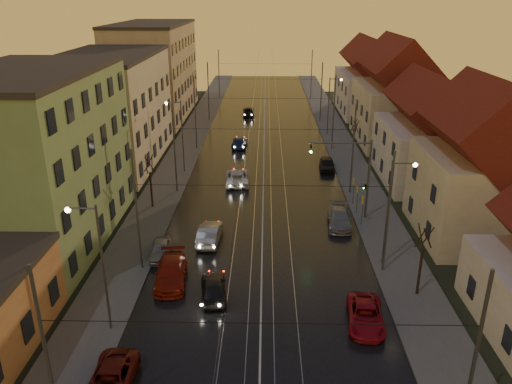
# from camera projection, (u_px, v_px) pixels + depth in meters

# --- Properties ---
(ground) EXTENTS (160.00, 160.00, 0.00)m
(ground) POSITION_uv_depth(u_px,v_px,m) (260.00, 355.00, 27.35)
(ground) COLOR black
(ground) RESTS_ON ground
(road) EXTENTS (16.00, 120.00, 0.04)m
(road) POSITION_uv_depth(u_px,v_px,m) (264.00, 147.00, 64.51)
(road) COLOR black
(road) RESTS_ON ground
(sidewalk_left) EXTENTS (4.00, 120.00, 0.15)m
(sidewalk_left) POSITION_uv_depth(u_px,v_px,m) (187.00, 146.00, 64.68)
(sidewalk_left) COLOR #4C4C4C
(sidewalk_left) RESTS_ON ground
(sidewalk_right) EXTENTS (4.00, 120.00, 0.15)m
(sidewalk_right) POSITION_uv_depth(u_px,v_px,m) (341.00, 147.00, 64.30)
(sidewalk_right) COLOR #4C4C4C
(sidewalk_right) RESTS_ON ground
(tram_rail_0) EXTENTS (0.06, 120.00, 0.03)m
(tram_rail_0) POSITION_uv_depth(u_px,v_px,m) (247.00, 147.00, 64.54)
(tram_rail_0) COLOR gray
(tram_rail_0) RESTS_ON road
(tram_rail_1) EXTENTS (0.06, 120.00, 0.03)m
(tram_rail_1) POSITION_uv_depth(u_px,v_px,m) (258.00, 147.00, 64.51)
(tram_rail_1) COLOR gray
(tram_rail_1) RESTS_ON road
(tram_rail_2) EXTENTS (0.06, 120.00, 0.03)m
(tram_rail_2) POSITION_uv_depth(u_px,v_px,m) (270.00, 147.00, 64.48)
(tram_rail_2) COLOR gray
(tram_rail_2) RESTS_ON road
(tram_rail_3) EXTENTS (0.06, 120.00, 0.03)m
(tram_rail_3) POSITION_uv_depth(u_px,v_px,m) (281.00, 147.00, 64.46)
(tram_rail_3) COLOR gray
(tram_rail_3) RESTS_ON road
(apartment_left_1) EXTENTS (10.00, 18.00, 13.00)m
(apartment_left_1) POSITION_uv_depth(u_px,v_px,m) (35.00, 161.00, 38.29)
(apartment_left_1) COLOR #688554
(apartment_left_1) RESTS_ON ground
(apartment_left_2) EXTENTS (10.00, 20.00, 12.00)m
(apartment_left_2) POSITION_uv_depth(u_px,v_px,m) (111.00, 111.00, 57.06)
(apartment_left_2) COLOR #B7A78D
(apartment_left_2) RESTS_ON ground
(apartment_left_3) EXTENTS (10.00, 24.00, 14.00)m
(apartment_left_3) POSITION_uv_depth(u_px,v_px,m) (155.00, 72.00, 78.99)
(apartment_left_3) COLOR #947660
(apartment_left_3) RESTS_ON ground
(house_right_1) EXTENTS (8.67, 10.20, 10.80)m
(house_right_1) POSITION_uv_depth(u_px,v_px,m) (480.00, 172.00, 38.96)
(house_right_1) COLOR #B7AA8D
(house_right_1) RESTS_ON ground
(house_right_2) EXTENTS (9.18, 12.24, 9.20)m
(house_right_2) POSITION_uv_depth(u_px,v_px,m) (429.00, 138.00, 51.33)
(house_right_2) COLOR beige
(house_right_2) RESTS_ON ground
(house_right_3) EXTENTS (9.18, 14.28, 11.50)m
(house_right_3) POSITION_uv_depth(u_px,v_px,m) (395.00, 98.00, 64.84)
(house_right_3) COLOR #B7AA8D
(house_right_3) RESTS_ON ground
(house_right_4) EXTENTS (9.18, 16.32, 10.00)m
(house_right_4) POSITION_uv_depth(u_px,v_px,m) (368.00, 82.00, 81.85)
(house_right_4) COLOR beige
(house_right_4) RESTS_ON ground
(catenary_pole_l_0) EXTENTS (0.16, 0.16, 9.00)m
(catenary_pole_l_0) POSITION_uv_depth(u_px,v_px,m) (48.00, 361.00, 20.28)
(catenary_pole_l_0) COLOR #595B60
(catenary_pole_l_0) RESTS_ON ground
(catenary_pole_r_0) EXTENTS (0.16, 0.16, 9.00)m
(catenary_pole_r_0) POSITION_uv_depth(u_px,v_px,m) (473.00, 367.00, 19.95)
(catenary_pole_r_0) COLOR #595B60
(catenary_pole_r_0) RESTS_ON ground
(catenary_pole_l_1) EXTENTS (0.16, 0.16, 9.00)m
(catenary_pole_l_1) POSITION_uv_depth(u_px,v_px,m) (137.00, 212.00, 34.22)
(catenary_pole_l_1) COLOR #595B60
(catenary_pole_l_1) RESTS_ON ground
(catenary_pole_r_1) EXTENTS (0.16, 0.16, 9.00)m
(catenary_pole_r_1) POSITION_uv_depth(u_px,v_px,m) (388.00, 214.00, 33.89)
(catenary_pole_r_1) COLOR #595B60
(catenary_pole_r_1) RESTS_ON ground
(catenary_pole_l_2) EXTENTS (0.16, 0.16, 9.00)m
(catenary_pole_l_2) POSITION_uv_depth(u_px,v_px,m) (175.00, 149.00, 48.15)
(catenary_pole_l_2) COLOR #595B60
(catenary_pole_l_2) RESTS_ON ground
(catenary_pole_r_2) EXTENTS (0.16, 0.16, 9.00)m
(catenary_pole_r_2) POSITION_uv_depth(u_px,v_px,m) (353.00, 150.00, 47.83)
(catenary_pole_r_2) COLOR #595B60
(catenary_pole_r_2) RESTS_ON ground
(catenary_pole_l_3) EXTENTS (0.16, 0.16, 9.00)m
(catenary_pole_l_3) POSITION_uv_depth(u_px,v_px,m) (195.00, 114.00, 62.09)
(catenary_pole_l_3) COLOR #595B60
(catenary_pole_l_3) RESTS_ON ground
(catenary_pole_r_3) EXTENTS (0.16, 0.16, 9.00)m
(catenary_pole_r_3) POSITION_uv_depth(u_px,v_px,m) (334.00, 115.00, 61.77)
(catenary_pole_r_3) COLOR #595B60
(catenary_pole_r_3) RESTS_ON ground
(catenary_pole_l_4) EXTENTS (0.16, 0.16, 9.00)m
(catenary_pole_l_4) POSITION_uv_depth(u_px,v_px,m) (208.00, 92.00, 76.03)
(catenary_pole_l_4) COLOR #595B60
(catenary_pole_l_4) RESTS_ON ground
(catenary_pole_r_4) EXTENTS (0.16, 0.16, 9.00)m
(catenary_pole_r_4) POSITION_uv_depth(u_px,v_px,m) (321.00, 93.00, 75.70)
(catenary_pole_r_4) COLOR #595B60
(catenary_pole_r_4) RESTS_ON ground
(catenary_pole_l_5) EXTENTS (0.16, 0.16, 9.00)m
(catenary_pole_l_5) POSITION_uv_depth(u_px,v_px,m) (219.00, 75.00, 92.75)
(catenary_pole_l_5) COLOR #595B60
(catenary_pole_l_5) RESTS_ON ground
(catenary_pole_r_5) EXTENTS (0.16, 0.16, 9.00)m
(catenary_pole_r_5) POSITION_uv_depth(u_px,v_px,m) (311.00, 75.00, 92.43)
(catenary_pole_r_5) COLOR #595B60
(catenary_pole_r_5) RESTS_ON ground
(street_lamp_0) EXTENTS (1.75, 0.32, 8.00)m
(street_lamp_0) POSITION_uv_depth(u_px,v_px,m) (97.00, 257.00, 27.58)
(street_lamp_0) COLOR #595B60
(street_lamp_0) RESTS_ON ground
(street_lamp_1) EXTENTS (1.75, 0.32, 8.00)m
(street_lamp_1) POSITION_uv_depth(u_px,v_px,m) (393.00, 203.00, 34.67)
(street_lamp_1) COLOR #595B60
(street_lamp_1) RESTS_ON ground
(street_lamp_2) EXTENTS (1.75, 0.32, 8.00)m
(street_lamp_2) POSITION_uv_depth(u_px,v_px,m) (179.00, 129.00, 53.60)
(street_lamp_2) COLOR #595B60
(street_lamp_2) RESTS_ON ground
(street_lamp_3) EXTENTS (1.75, 0.32, 8.00)m
(street_lamp_3) POSITION_uv_depth(u_px,v_px,m) (331.00, 101.00, 68.12)
(street_lamp_3) COLOR #595B60
(street_lamp_3) RESTS_ON ground
(traffic_light_mast) EXTENTS (5.30, 0.32, 7.20)m
(traffic_light_mast) POSITION_uv_depth(u_px,v_px,m) (357.00, 169.00, 42.23)
(traffic_light_mast) COLOR #595B60
(traffic_light_mast) RESTS_ON ground
(bare_tree_0) EXTENTS (1.09, 1.09, 5.11)m
(bare_tree_0) POSITION_uv_depth(u_px,v_px,m) (151.00, 183.00, 45.21)
(bare_tree_0) COLOR black
(bare_tree_0) RESTS_ON ground
(bare_tree_1) EXTENTS (1.09, 1.09, 5.11)m
(bare_tree_1) POSITION_uv_depth(u_px,v_px,m) (421.00, 262.00, 31.82)
(bare_tree_1) COLOR black
(bare_tree_1) RESTS_ON ground
(bare_tree_2) EXTENTS (1.09, 1.09, 5.11)m
(bare_tree_2) POSITION_uv_depth(u_px,v_px,m) (353.00, 142.00, 57.83)
(bare_tree_2) COLOR black
(bare_tree_2) RESTS_ON ground
(driving_car_0) EXTENTS (2.13, 4.19, 1.37)m
(driving_car_0) POSITION_uv_depth(u_px,v_px,m) (214.00, 288.00, 32.35)
(driving_car_0) COLOR black
(driving_car_0) RESTS_ON ground
(driving_car_1) EXTENTS (1.82, 4.59, 1.49)m
(driving_car_1) POSITION_uv_depth(u_px,v_px,m) (210.00, 233.00, 39.56)
(driving_car_1) COLOR gray
(driving_car_1) RESTS_ON ground
(driving_car_2) EXTENTS (2.67, 5.23, 1.41)m
(driving_car_2) POSITION_uv_depth(u_px,v_px,m) (237.00, 177.00, 51.86)
(driving_car_2) COLOR silver
(driving_car_2) RESTS_ON ground
(driving_car_3) EXTENTS (2.01, 4.67, 1.34)m
(driving_car_3) POSITION_uv_depth(u_px,v_px,m) (240.00, 142.00, 64.25)
(driving_car_3) COLOR navy
(driving_car_3) RESTS_ON ground
(driving_car_4) EXTENTS (1.99, 4.52, 1.51)m
(driving_car_4) POSITION_uv_depth(u_px,v_px,m) (249.00, 111.00, 80.70)
(driving_car_4) COLOR black
(driving_car_4) RESTS_ON ground
(parked_left_1) EXTENTS (2.10, 4.53, 1.26)m
(parked_left_1) POSITION_uv_depth(u_px,v_px,m) (110.00, 381.00, 24.61)
(parked_left_1) COLOR #601510
(parked_left_1) RESTS_ON ground
(parked_left_2) EXTENTS (2.50, 5.20, 1.46)m
(parked_left_2) POSITION_uv_depth(u_px,v_px,m) (171.00, 272.00, 34.04)
(parked_left_2) COLOR maroon
(parked_left_2) RESTS_ON ground
(parked_left_3) EXTENTS (1.76, 3.73, 1.23)m
(parked_left_3) POSITION_uv_depth(u_px,v_px,m) (161.00, 250.00, 37.29)
(parked_left_3) COLOR #98989D
(parked_left_3) RESTS_ON ground
(parked_right_0) EXTENTS (2.51, 4.66, 1.24)m
(parked_right_0) POSITION_uv_depth(u_px,v_px,m) (366.00, 315.00, 29.67)
(parked_right_0) COLOR maroon
(parked_right_0) RESTS_ON ground
(parked_right_1) EXTENTS (2.24, 4.81, 1.36)m
(parked_right_1) POSITION_uv_depth(u_px,v_px,m) (340.00, 218.00, 42.37)
(parked_right_1) COLOR gray
(parked_right_1) RESTS_ON ground
(parked_right_2) EXTENTS (1.85, 4.14, 1.38)m
(parked_right_2) POSITION_uv_depth(u_px,v_px,m) (327.00, 164.00, 55.75)
(parked_right_2) COLOR black
(parked_right_2) RESTS_ON ground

